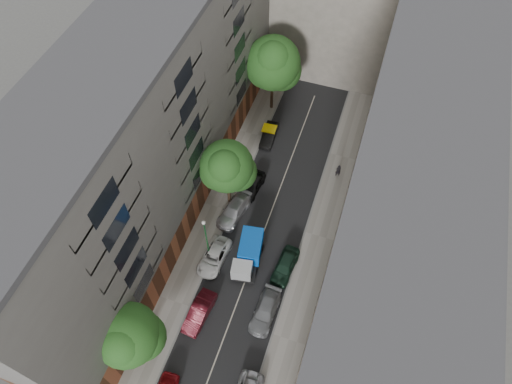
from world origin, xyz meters
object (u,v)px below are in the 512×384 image
at_px(car_right_2, 285,266).
at_px(tree_mid, 227,168).
at_px(car_left_3, 234,210).
at_px(tree_near, 128,337).
at_px(tree_far, 273,65).
at_px(car_left_4, 253,185).
at_px(lamp_post, 206,236).
at_px(car_left_1, 199,312).
at_px(pedestrian, 338,171).
at_px(tarp_truck, 248,254).
at_px(car_left_5, 269,135).
at_px(car_left_2, 214,257).
at_px(car_right_1, 265,311).

height_order(car_right_2, tree_mid, tree_mid).
bearing_deg(car_right_2, car_left_3, 152.85).
height_order(tree_near, tree_far, tree_far).
height_order(car_left_4, lamp_post, lamp_post).
distance_m(car_left_1, pedestrian, 21.24).
distance_m(tarp_truck, tree_near, 13.45).
relative_size(car_left_3, car_left_5, 1.20).
bearing_deg(car_left_2, lamp_post, 162.62).
relative_size(car_left_1, pedestrian, 2.57).
height_order(car_left_5, tree_far, tree_far).
bearing_deg(car_right_1, pedestrian, 83.62).
xyz_separation_m(car_left_5, tree_mid, (-1.18, -9.97, 5.26)).
xyz_separation_m(car_left_1, lamp_post, (-1.40, 5.82, 3.38)).
xyz_separation_m(tarp_truck, car_left_4, (-2.37, 8.18, -0.59)).
height_order(car_left_3, tree_near, tree_near).
relative_size(car_left_1, car_right_2, 1.01).
distance_m(tarp_truck, tree_mid, 8.44).
xyz_separation_m(car_left_4, tree_near, (-3.50, -19.77, 4.10)).
xyz_separation_m(tree_far, pedestrian, (10.01, -7.72, -5.76)).
distance_m(car_left_2, tree_near, 11.60).
bearing_deg(car_left_2, tree_near, -101.41).
distance_m(tree_far, lamp_post, 21.60).
distance_m(tarp_truck, car_left_3, 5.54).
bearing_deg(car_left_4, tarp_truck, -67.50).
bearing_deg(car_left_4, car_right_2, -46.73).
height_order(car_right_2, tree_far, tree_far).
height_order(car_right_1, pedestrian, pedestrian).
height_order(car_right_1, car_right_2, car_right_2).
height_order(tarp_truck, pedestrian, tarp_truck).
bearing_deg(car_left_4, car_left_3, -95.91).
bearing_deg(car_left_1, tree_far, 99.17).
height_order(car_left_2, car_right_1, car_right_1).
xyz_separation_m(tree_near, tree_far, (1.80, 32.15, 1.96)).
bearing_deg(tree_far, car_right_2, -69.25).
xyz_separation_m(car_right_1, car_right_2, (0.43, 4.88, 0.06)).
xyz_separation_m(car_left_5, tree_far, (-1.18, 4.86, 6.08)).
relative_size(car_left_4, lamp_post, 0.64).
bearing_deg(tree_far, car_left_4, -82.16).
distance_m(car_right_1, pedestrian, 17.78).
distance_m(tree_mid, tree_far, 14.85).
bearing_deg(car_left_4, pedestrian, 35.68).
relative_size(car_right_1, tree_near, 0.63).
bearing_deg(car_left_3, tarp_truck, -45.03).
distance_m(car_left_3, tree_near, 16.82).
xyz_separation_m(car_right_1, tree_mid, (-7.30, 10.46, 5.26)).
bearing_deg(car_left_3, pedestrian, 52.36).
xyz_separation_m(tarp_truck, car_left_2, (-3.17, -1.09, -0.64)).
xyz_separation_m(tree_mid, pedestrian, (10.01, 7.11, -4.93)).
bearing_deg(lamp_post, car_left_2, -20.42).
xyz_separation_m(car_left_2, car_right_1, (6.40, -3.63, 0.03)).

